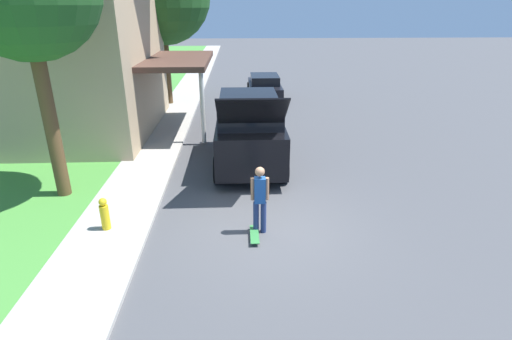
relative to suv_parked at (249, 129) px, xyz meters
name	(u,v)px	position (x,y,z in m)	size (l,w,h in m)	color
ground_plane	(265,224)	(0.24, -4.01, -1.18)	(120.00, 120.00, 0.00)	#49494C
lawn	(39,147)	(-7.76, 1.99, -1.14)	(10.00, 80.00, 0.08)	#478E38
sidewalk	(159,145)	(-3.36, 1.99, -1.13)	(1.80, 80.00, 0.10)	#ADA89E
house	(28,10)	(-8.08, 3.98, 3.56)	(11.31, 8.41, 8.99)	tan
suv_parked	(249,129)	(0.00, 0.00, 0.00)	(2.20, 5.47, 2.86)	black
car_down_street	(264,87)	(1.18, 10.34, -0.57)	(1.89, 4.18, 1.29)	black
skateboarder	(260,197)	(0.10, -4.35, -0.29)	(0.41, 0.21, 1.62)	navy
skateboard	(254,235)	(-0.03, -4.60, -1.10)	(0.21, 0.79, 0.10)	#337F3D
fire_hydrant	(105,214)	(-3.43, -4.20, -0.71)	(0.20, 0.20, 0.78)	gold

